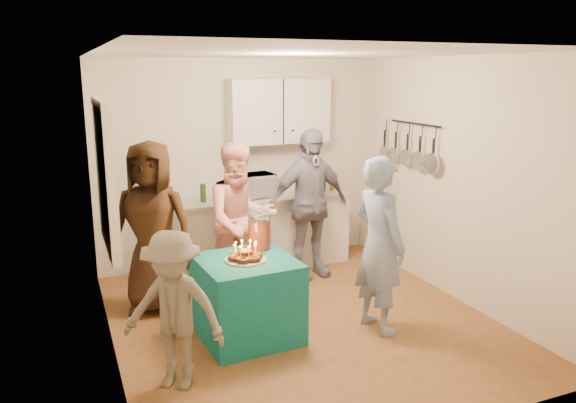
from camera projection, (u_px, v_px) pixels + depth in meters
name	position (u px, v px, depth m)	size (l,w,h in m)	color
floor	(301.00, 320.00, 5.64)	(4.00, 4.00, 0.00)	brown
ceiling	(303.00, 53.00, 5.05)	(4.00, 4.00, 0.00)	white
back_wall	(238.00, 163.00, 7.14)	(3.60, 3.60, 0.00)	silver
left_wall	(105.00, 211.00, 4.67)	(4.00, 4.00, 0.00)	silver
right_wall	(455.00, 180.00, 6.02)	(4.00, 4.00, 0.00)	silver
window_night	(103.00, 176.00, 4.90)	(0.04, 1.00, 1.20)	black
counter	(262.00, 233.00, 7.14)	(2.20, 0.58, 0.86)	white
countertop	(262.00, 198.00, 7.04)	(2.24, 0.62, 0.05)	beige
upper_cabinet	(279.00, 111.00, 7.05)	(1.30, 0.30, 0.80)	white
pot_rack	(412.00, 145.00, 6.55)	(0.12, 1.00, 0.60)	black
microwave	(253.00, 186.00, 6.96)	(0.52, 0.35, 0.29)	white
party_table	(247.00, 299.00, 5.21)	(0.85, 0.85, 0.76)	#106D6A
donut_cake	(245.00, 251.00, 5.09)	(0.38, 0.38, 0.18)	#381C0C
punch_jar	(259.00, 232.00, 5.40)	(0.22, 0.22, 0.34)	red
man_birthday	(379.00, 245.00, 5.27)	(0.62, 0.41, 1.70)	#89A0C8
woman_back_left	(152.00, 228.00, 5.71)	(0.87, 0.57, 1.78)	#553318
woman_back_center	(241.00, 220.00, 6.12)	(0.83, 0.65, 1.71)	pink
woman_back_right	(309.00, 204.00, 6.69)	(1.05, 0.44, 1.79)	#171035
child_near_left	(174.00, 311.00, 4.33)	(0.83, 0.47, 1.28)	#62594E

